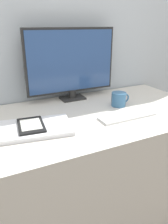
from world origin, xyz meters
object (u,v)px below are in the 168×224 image
keyboard (128,116)px  laptop (34,128)px  ereader (31,125)px  coffee_mug (119,99)px  monitor (72,63)px

keyboard → laptop: bearing=172.5°
ereader → coffee_mug: coffee_mug is taller
monitor → coffee_mug: monitor is taller
monitor → keyboard: 0.49m
coffee_mug → monitor: bearing=129.5°
laptop → coffee_mug: bearing=10.4°
monitor → coffee_mug: size_ratio=4.93×
keyboard → ereader: size_ratio=1.71×
keyboard → coffee_mug: 0.18m
monitor → coffee_mug: bearing=-50.5°
keyboard → laptop: laptop is taller
monitor → ereader: (-0.36, -0.34, -0.21)m
monitor → keyboard: (0.15, -0.41, -0.23)m
monitor → coffee_mug: 0.37m
ereader → monitor: bearing=43.7°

